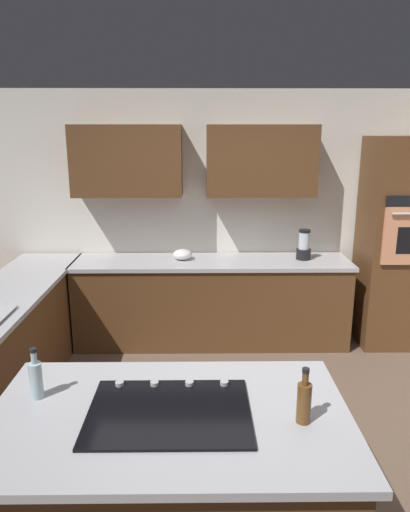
% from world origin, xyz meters
% --- Properties ---
extents(ground_plane, '(14.00, 14.00, 0.00)m').
position_xyz_m(ground_plane, '(0.00, 0.00, 0.00)').
color(ground_plane, brown).
extents(wall_back, '(6.00, 0.44, 2.60)m').
position_xyz_m(wall_back, '(0.07, -2.04, 1.45)').
color(wall_back, white).
rests_on(wall_back, ground).
extents(lower_cabinets_back, '(2.80, 0.60, 0.86)m').
position_xyz_m(lower_cabinets_back, '(0.10, -1.72, 0.43)').
color(lower_cabinets_back, brown).
rests_on(lower_cabinets_back, ground).
extents(countertop_back, '(2.84, 0.64, 0.04)m').
position_xyz_m(countertop_back, '(0.10, -1.72, 0.88)').
color(countertop_back, '#B2B2B7').
rests_on(countertop_back, lower_cabinets_back).
extents(lower_cabinets_side, '(0.60, 2.90, 0.86)m').
position_xyz_m(lower_cabinets_side, '(1.82, -0.55, 0.43)').
color(lower_cabinets_side, brown).
rests_on(lower_cabinets_side, ground).
extents(island_base, '(1.63, 0.94, 0.86)m').
position_xyz_m(island_base, '(0.37, 1.00, 0.43)').
color(island_base, brown).
rests_on(island_base, ground).
extents(island_top, '(1.71, 1.02, 0.04)m').
position_xyz_m(island_top, '(0.37, 1.00, 0.88)').
color(island_top, '#B2B2B7').
rests_on(island_top, island_base).
extents(wall_oven, '(0.80, 0.66, 2.14)m').
position_xyz_m(wall_oven, '(-1.85, -1.72, 1.07)').
color(wall_oven, brown).
rests_on(wall_oven, ground).
extents(cooktop, '(0.76, 0.56, 0.03)m').
position_xyz_m(cooktop, '(0.37, 0.99, 0.91)').
color(cooktop, black).
rests_on(cooktop, island_top).
extents(blender, '(0.15, 0.15, 0.31)m').
position_xyz_m(blender, '(-0.85, -1.75, 1.03)').
color(blender, black).
rests_on(blender, countertop_back).
extents(mixing_bowl, '(0.20, 0.20, 0.11)m').
position_xyz_m(mixing_bowl, '(0.40, -1.75, 0.95)').
color(mixing_bowl, white).
rests_on(mixing_bowl, countertop_back).
extents(oil_bottle, '(0.06, 0.06, 0.26)m').
position_xyz_m(oil_bottle, '(1.03, 0.85, 1.00)').
color(oil_bottle, silver).
rests_on(oil_bottle, island_top).
extents(second_bottle, '(0.07, 0.07, 0.27)m').
position_xyz_m(second_bottle, '(-0.25, 1.07, 1.01)').
color(second_bottle, brown).
rests_on(second_bottle, island_top).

